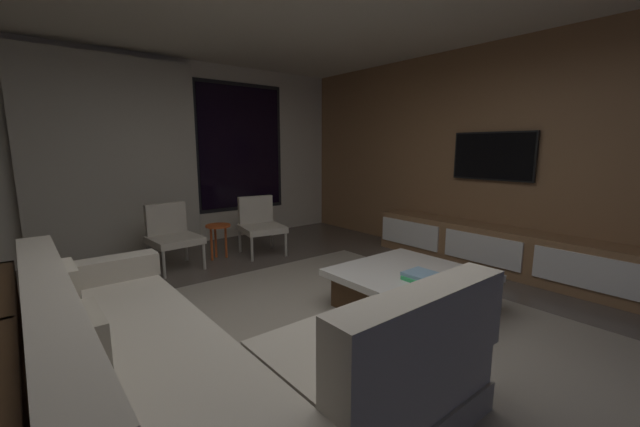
# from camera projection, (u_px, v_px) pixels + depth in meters

# --- Properties ---
(floor) EXTENTS (9.20, 9.20, 0.00)m
(floor) POSITION_uv_depth(u_px,v_px,m) (315.00, 346.00, 2.83)
(floor) COLOR #564C44
(back_wall_with_window) EXTENTS (6.60, 0.30, 2.70)m
(back_wall_with_window) POSITION_uv_depth(u_px,v_px,m) (152.00, 155.00, 5.34)
(back_wall_with_window) COLOR beige
(back_wall_with_window) RESTS_ON floor
(media_wall) EXTENTS (0.12, 7.80, 2.70)m
(media_wall) POSITION_uv_depth(u_px,v_px,m) (518.00, 156.00, 4.50)
(media_wall) COLOR #8E6642
(media_wall) RESTS_ON floor
(area_rug) EXTENTS (3.20, 3.80, 0.01)m
(area_rug) POSITION_uv_depth(u_px,v_px,m) (358.00, 336.00, 2.97)
(area_rug) COLOR gray
(area_rug) RESTS_ON floor
(sectional_couch) EXTENTS (1.98, 2.50, 0.82)m
(sectional_couch) POSITION_uv_depth(u_px,v_px,m) (195.00, 366.00, 2.06)
(sectional_couch) COLOR #A49C8C
(sectional_couch) RESTS_ON floor
(coffee_table) EXTENTS (1.16, 1.16, 0.36)m
(coffee_table) POSITION_uv_depth(u_px,v_px,m) (410.00, 290.00, 3.42)
(coffee_table) COLOR #472F1B
(coffee_table) RESTS_ON floor
(book_stack_on_coffee_table) EXTENTS (0.29, 0.22, 0.06)m
(book_stack_on_coffee_table) POSITION_uv_depth(u_px,v_px,m) (419.00, 275.00, 3.22)
(book_stack_on_coffee_table) COLOR #37B667
(book_stack_on_coffee_table) RESTS_ON coffee_table
(accent_chair_near_window) EXTENTS (0.63, 0.64, 0.78)m
(accent_chair_near_window) POSITION_uv_depth(u_px,v_px,m) (260.00, 222.00, 5.26)
(accent_chair_near_window) COLOR #B2ADA0
(accent_chair_near_window) RESTS_ON floor
(accent_chair_by_curtain) EXTENTS (0.58, 0.60, 0.78)m
(accent_chair_by_curtain) POSITION_uv_depth(u_px,v_px,m) (172.00, 233.00, 4.61)
(accent_chair_by_curtain) COLOR #B2ADA0
(accent_chair_by_curtain) RESTS_ON floor
(side_stool) EXTENTS (0.32, 0.32, 0.46)m
(side_stool) POSITION_uv_depth(u_px,v_px,m) (218.00, 231.00, 4.98)
(side_stool) COLOR #BF4C1E
(side_stool) RESTS_ON floor
(media_console) EXTENTS (0.46, 3.10, 0.52)m
(media_console) POSITION_uv_depth(u_px,v_px,m) (494.00, 249.00, 4.55)
(media_console) COLOR #8E6642
(media_console) RESTS_ON floor
(mounted_tv) EXTENTS (0.05, 1.01, 0.58)m
(mounted_tv) POSITION_uv_depth(u_px,v_px,m) (493.00, 156.00, 4.62)
(mounted_tv) COLOR black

